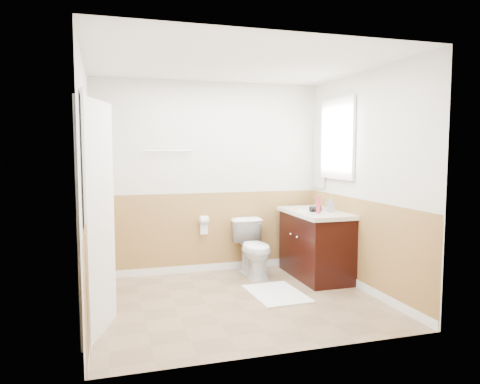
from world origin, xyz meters
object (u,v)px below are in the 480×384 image
object	(u,v)px
bath_mat	(276,294)
soap_dispenser	(330,205)
vanity_cabinet	(316,246)
toilet	(254,248)
lotion_bottle	(318,205)

from	to	relation	value
bath_mat	soap_dispenser	bearing A→B (deg)	24.38
vanity_cabinet	bath_mat	bearing A→B (deg)	-144.03
toilet	lotion_bottle	size ratio (longest dim) A/B	3.26
toilet	soap_dispenser	world-z (taller)	soap_dispenser
bath_mat	lotion_bottle	world-z (taller)	lotion_bottle
lotion_bottle	toilet	bearing A→B (deg)	139.95
vanity_cabinet	lotion_bottle	xyz separation A→B (m)	(-0.10, -0.26, 0.56)
vanity_cabinet	soap_dispenser	bearing A→B (deg)	-50.57
bath_mat	vanity_cabinet	size ratio (longest dim) A/B	0.73
bath_mat	soap_dispenser	world-z (taller)	soap_dispenser
toilet	bath_mat	world-z (taller)	toilet
bath_mat	toilet	bearing A→B (deg)	90.00
toilet	lotion_bottle	xyz separation A→B (m)	(0.63, -0.53, 0.60)
bath_mat	lotion_bottle	bearing A→B (deg)	23.21
toilet	lotion_bottle	world-z (taller)	lotion_bottle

